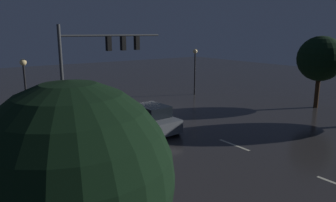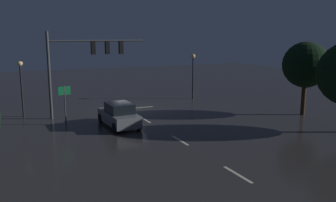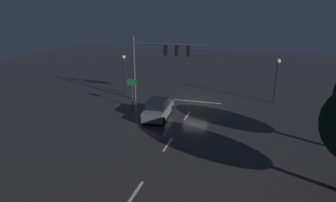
% 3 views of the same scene
% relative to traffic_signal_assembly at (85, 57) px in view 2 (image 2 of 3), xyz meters
% --- Properties ---
extents(ground_plane, '(80.00, 80.00, 0.00)m').
position_rel_traffic_signal_assembly_xyz_m(ground_plane, '(-3.67, -0.70, -4.73)').
color(ground_plane, '#2D2B2B').
extents(traffic_signal_assembly, '(7.70, 0.47, 6.67)m').
position_rel_traffic_signal_assembly_xyz_m(traffic_signal_assembly, '(0.00, 0.00, 0.00)').
color(traffic_signal_assembly, '#383A3D').
rests_on(traffic_signal_assembly, ground_plane).
extents(lane_dash_far, '(0.16, 2.20, 0.01)m').
position_rel_traffic_signal_assembly_xyz_m(lane_dash_far, '(-3.67, 3.30, -4.72)').
color(lane_dash_far, beige).
rests_on(lane_dash_far, ground_plane).
extents(lane_dash_mid, '(0.16, 2.20, 0.01)m').
position_rel_traffic_signal_assembly_xyz_m(lane_dash_mid, '(-3.67, 9.30, -4.72)').
color(lane_dash_mid, beige).
rests_on(lane_dash_mid, ground_plane).
extents(lane_dash_near, '(0.16, 2.20, 0.01)m').
position_rel_traffic_signal_assembly_xyz_m(lane_dash_near, '(-3.67, 15.30, -4.72)').
color(lane_dash_near, beige).
rests_on(lane_dash_near, ground_plane).
extents(stop_bar, '(5.00, 0.16, 0.01)m').
position_rel_traffic_signal_assembly_xyz_m(stop_bar, '(-3.67, -1.18, -4.72)').
color(stop_bar, beige).
rests_on(stop_bar, ground_plane).
extents(car_approaching, '(2.09, 4.44, 1.70)m').
position_rel_traffic_signal_assembly_xyz_m(car_approaching, '(-1.29, 4.39, -3.93)').
color(car_approaching, slate).
rests_on(car_approaching, ground_plane).
extents(street_lamp_left_kerb, '(0.44, 0.44, 4.53)m').
position_rel_traffic_signal_assembly_xyz_m(street_lamp_left_kerb, '(-11.35, -3.20, -1.51)').
color(street_lamp_left_kerb, black).
rests_on(street_lamp_left_kerb, ground_plane).
extents(street_lamp_right_kerb, '(0.44, 0.44, 4.45)m').
position_rel_traffic_signal_assembly_xyz_m(street_lamp_right_kerb, '(4.71, -1.68, -1.56)').
color(street_lamp_right_kerb, black).
rests_on(street_lamp_right_kerb, ground_plane).
extents(route_sign, '(0.90, 0.21, 2.83)m').
position_rel_traffic_signal_assembly_xyz_m(route_sign, '(2.07, 2.31, -2.69)').
color(route_sign, '#383A3D').
rests_on(route_sign, ground_plane).
extents(tree_left_far, '(3.65, 3.65, 5.89)m').
position_rel_traffic_signal_assembly_xyz_m(tree_left_far, '(-15.97, 6.99, -0.69)').
color(tree_left_far, '#382314').
rests_on(tree_left_far, ground_plane).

